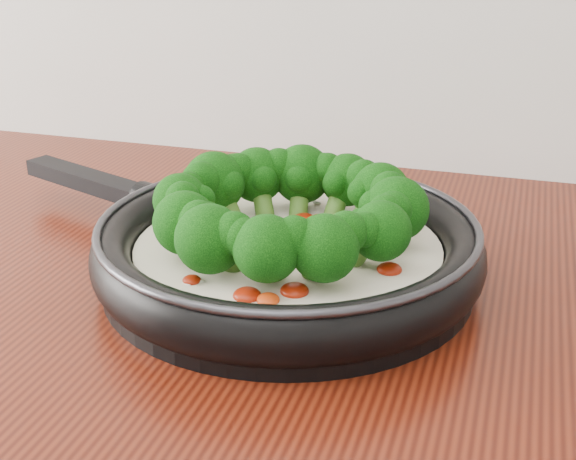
% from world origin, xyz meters
% --- Properties ---
extents(skillet, '(0.58, 0.45, 0.10)m').
position_xyz_m(skillet, '(0.13, 1.13, 0.94)').
color(skillet, black).
rests_on(skillet, counter).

